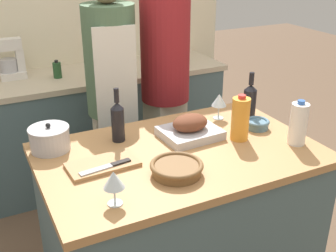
{
  "coord_description": "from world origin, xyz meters",
  "views": [
    {
      "loc": [
        -0.85,
        -1.58,
        1.82
      ],
      "look_at": [
        0.0,
        0.13,
        0.96
      ],
      "focal_mm": 45.0,
      "sensor_mm": 36.0,
      "label": 1
    }
  ],
  "objects_px": {
    "roasting_pan": "(190,129)",
    "person_cook_guest": "(165,80)",
    "stand_mixer": "(11,62)",
    "condiment_bottle_extra": "(99,66)",
    "wine_glass_left": "(114,180)",
    "wine_glass_right": "(219,100)",
    "milk_jug": "(298,124)",
    "wicker_basket": "(177,168)",
    "cutting_board": "(103,165)",
    "mixing_bowl": "(257,124)",
    "juice_jug": "(240,119)",
    "wine_bottle_dark": "(118,121)",
    "condiment_bottle_tall": "(57,70)",
    "stock_pot": "(50,139)",
    "wine_bottle_green": "(250,100)",
    "knife_chef": "(107,166)",
    "person_cook_aproned": "(112,93)"
  },
  "relations": [
    {
      "from": "roasting_pan",
      "to": "cutting_board",
      "type": "bearing_deg",
      "value": -169.6
    },
    {
      "from": "stock_pot",
      "to": "juice_jug",
      "type": "bearing_deg",
      "value": -19.22
    },
    {
      "from": "cutting_board",
      "to": "condiment_bottle_extra",
      "type": "bearing_deg",
      "value": 72.58
    },
    {
      "from": "wine_bottle_green",
      "to": "wicker_basket",
      "type": "bearing_deg",
      "value": -150.33
    },
    {
      "from": "wine_bottle_dark",
      "to": "condiment_bottle_tall",
      "type": "xyz_separation_m",
      "value": [
        -0.04,
        1.17,
        -0.05
      ]
    },
    {
      "from": "juice_jug",
      "to": "condiment_bottle_extra",
      "type": "height_order",
      "value": "juice_jug"
    },
    {
      "from": "roasting_pan",
      "to": "person_cook_guest",
      "type": "bearing_deg",
      "value": 73.96
    },
    {
      "from": "mixing_bowl",
      "to": "juice_jug",
      "type": "relative_size",
      "value": 0.54
    },
    {
      "from": "condiment_bottle_extra",
      "to": "wicker_basket",
      "type": "bearing_deg",
      "value": -95.17
    },
    {
      "from": "roasting_pan",
      "to": "stand_mixer",
      "type": "bearing_deg",
      "value": 114.95
    },
    {
      "from": "roasting_pan",
      "to": "wine_bottle_green",
      "type": "distance_m",
      "value": 0.43
    },
    {
      "from": "wine_bottle_green",
      "to": "person_cook_aproned",
      "type": "bearing_deg",
      "value": 135.17
    },
    {
      "from": "roasting_pan",
      "to": "mixing_bowl",
      "type": "bearing_deg",
      "value": -10.15
    },
    {
      "from": "wine_glass_right",
      "to": "knife_chef",
      "type": "xyz_separation_m",
      "value": [
        -0.75,
        -0.28,
        -0.09
      ]
    },
    {
      "from": "roasting_pan",
      "to": "wine_bottle_dark",
      "type": "bearing_deg",
      "value": 159.78
    },
    {
      "from": "wine_bottle_green",
      "to": "condiment_bottle_tall",
      "type": "relative_size",
      "value": 2.03
    },
    {
      "from": "wine_glass_left",
      "to": "wine_glass_right",
      "type": "bearing_deg",
      "value": 33.29
    },
    {
      "from": "wine_glass_left",
      "to": "condiment_bottle_tall",
      "type": "relative_size",
      "value": 1.09
    },
    {
      "from": "roasting_pan",
      "to": "knife_chef",
      "type": "relative_size",
      "value": 1.24
    },
    {
      "from": "cutting_board",
      "to": "mixing_bowl",
      "type": "xyz_separation_m",
      "value": [
        0.87,
        0.02,
        0.02
      ]
    },
    {
      "from": "roasting_pan",
      "to": "stand_mixer",
      "type": "xyz_separation_m",
      "value": [
        -0.67,
        1.43,
        0.08
      ]
    },
    {
      "from": "wicker_basket",
      "to": "person_cook_guest",
      "type": "distance_m",
      "value": 1.08
    },
    {
      "from": "condiment_bottle_extra",
      "to": "wine_bottle_green",
      "type": "bearing_deg",
      "value": -64.71
    },
    {
      "from": "stand_mixer",
      "to": "milk_jug",
      "type": "bearing_deg",
      "value": -57.5
    },
    {
      "from": "roasting_pan",
      "to": "stock_pot",
      "type": "bearing_deg",
      "value": 165.15
    },
    {
      "from": "wicker_basket",
      "to": "cutting_board",
      "type": "xyz_separation_m",
      "value": [
        -0.26,
        0.21,
        -0.02
      ]
    },
    {
      "from": "wicker_basket",
      "to": "knife_chef",
      "type": "relative_size",
      "value": 0.96
    },
    {
      "from": "wicker_basket",
      "to": "stock_pot",
      "type": "height_order",
      "value": "stock_pot"
    },
    {
      "from": "knife_chef",
      "to": "condiment_bottle_extra",
      "type": "bearing_deg",
      "value": 73.43
    },
    {
      "from": "wicker_basket",
      "to": "knife_chef",
      "type": "xyz_separation_m",
      "value": [
        -0.26,
        0.16,
        -0.01
      ]
    },
    {
      "from": "juice_jug",
      "to": "cutting_board",
      "type": "bearing_deg",
      "value": 176.86
    },
    {
      "from": "stock_pot",
      "to": "stand_mixer",
      "type": "relative_size",
      "value": 0.68
    },
    {
      "from": "mixing_bowl",
      "to": "person_cook_guest",
      "type": "relative_size",
      "value": 0.08
    },
    {
      "from": "stock_pot",
      "to": "wine_glass_right",
      "type": "relative_size",
      "value": 1.33
    },
    {
      "from": "milk_jug",
      "to": "condiment_bottle_tall",
      "type": "relative_size",
      "value": 1.75
    },
    {
      "from": "roasting_pan",
      "to": "wine_glass_left",
      "type": "height_order",
      "value": "wine_glass_left"
    },
    {
      "from": "juice_jug",
      "to": "milk_jug",
      "type": "xyz_separation_m",
      "value": [
        0.22,
        -0.17,
        -0.0
      ]
    },
    {
      "from": "wine_glass_left",
      "to": "condiment_bottle_extra",
      "type": "xyz_separation_m",
      "value": [
        0.45,
        1.57,
        -0.02
      ]
    },
    {
      "from": "roasting_pan",
      "to": "cutting_board",
      "type": "distance_m",
      "value": 0.51
    },
    {
      "from": "wicker_basket",
      "to": "wine_bottle_dark",
      "type": "bearing_deg",
      "value": 104.41
    },
    {
      "from": "wicker_basket",
      "to": "roasting_pan",
      "type": "bearing_deg",
      "value": 52.1
    },
    {
      "from": "roasting_pan",
      "to": "knife_chef",
      "type": "bearing_deg",
      "value": -164.42
    },
    {
      "from": "roasting_pan",
      "to": "juice_jug",
      "type": "relative_size",
      "value": 1.27
    },
    {
      "from": "condiment_bottle_tall",
      "to": "wine_glass_left",
      "type": "bearing_deg",
      "value": -95.76
    },
    {
      "from": "stand_mixer",
      "to": "condiment_bottle_extra",
      "type": "distance_m",
      "value": 0.62
    },
    {
      "from": "cutting_board",
      "to": "person_cook_aproned",
      "type": "bearing_deg",
      "value": 67.31
    },
    {
      "from": "stand_mixer",
      "to": "condiment_bottle_extra",
      "type": "bearing_deg",
      "value": -23.83
    },
    {
      "from": "stock_pot",
      "to": "wicker_basket",
      "type": "bearing_deg",
      "value": -47.39
    },
    {
      "from": "mixing_bowl",
      "to": "condiment_bottle_tall",
      "type": "relative_size",
      "value": 0.98
    },
    {
      "from": "condiment_bottle_extra",
      "to": "person_cook_guest",
      "type": "xyz_separation_m",
      "value": [
        0.3,
        -0.49,
        -0.01
      ]
    }
  ]
}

